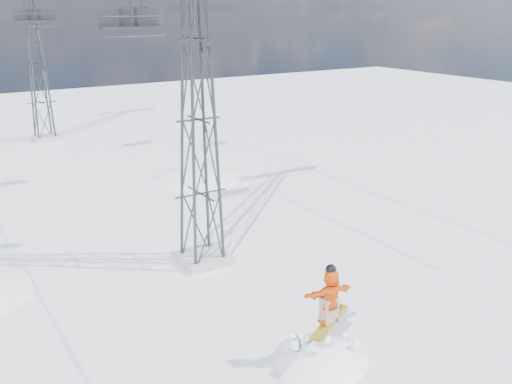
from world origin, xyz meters
TOP-DOWN VIEW (x-y plane):
  - ground at (0.00, 0.00)m, footprint 120.00×120.00m
  - snow_terrain at (-4.77, 21.24)m, footprint 39.00×37.00m
  - lift_tower_near at (0.80, 8.00)m, footprint 5.20×1.80m
  - lift_tower_far at (0.80, 33.00)m, footprint 5.20×1.80m
  - lift_chair_near at (-1.40, 8.13)m, footprint 2.01×0.58m
  - lift_chair_mid at (3.00, 18.36)m, footprint 1.91×0.55m
  - lift_chair_far at (-1.40, 21.54)m, footprint 2.06×0.59m

SIDE VIEW (x-z plane):
  - snow_terrain at x=-4.77m, z-range -20.59..1.41m
  - ground at x=0.00m, z-range 0.00..0.00m
  - lift_tower_near at x=0.80m, z-range -0.24..11.18m
  - lift_tower_far at x=0.80m, z-range -0.24..11.18m
  - lift_chair_far at x=-1.40m, z-range 7.53..10.08m
  - lift_chair_near at x=-1.40m, z-range 7.60..10.10m
  - lift_chair_mid at x=3.00m, z-range 7.77..10.14m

